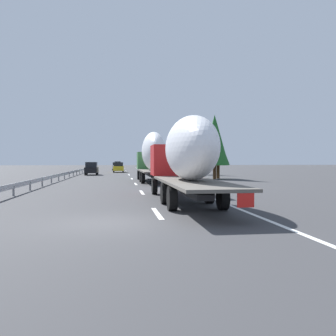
{
  "coord_description": "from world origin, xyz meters",
  "views": [
    {
      "loc": [
        -12.32,
        -0.28,
        2.1
      ],
      "look_at": [
        17.68,
        -4.39,
        1.51
      ],
      "focal_mm": 38.48,
      "sensor_mm": 36.0,
      "label": 1
    }
  ],
  "objects": [
    {
      "name": "road_sign",
      "position": [
        47.33,
        -6.7,
        2.29
      ],
      "size": [
        0.1,
        0.9,
        3.32
      ],
      "color": "gray",
      "rests_on": "ground_plane"
    },
    {
      "name": "truck_lead",
      "position": [
        23.36,
        -3.6,
        2.71
      ],
      "size": [
        13.76,
        2.55,
        4.89
      ],
      "color": "#387038",
      "rests_on": "ground_plane"
    },
    {
      "name": "tree_2",
      "position": [
        29.43,
        -12.04,
        3.41
      ],
      "size": [
        2.78,
        2.78,
        5.24
      ],
      "color": "#472D19",
      "rests_on": "ground_plane"
    },
    {
      "name": "lane_stripe_8",
      "position": [
        84.27,
        -1.8,
        0.0
      ],
      "size": [
        3.2,
        0.2,
        0.01
      ],
      "primitive_type": "cube",
      "color": "white",
      "rests_on": "ground_plane"
    },
    {
      "name": "car_black_suv",
      "position": [
        42.6,
        3.78,
        0.97
      ],
      "size": [
        4.3,
        1.85,
        1.94
      ],
      "color": "black",
      "rests_on": "ground_plane"
    },
    {
      "name": "lane_stripe_7",
      "position": [
        65.01,
        -1.8,
        0.0
      ],
      "size": [
        3.2,
        0.2,
        0.01
      ],
      "primitive_type": "cube",
      "color": "white",
      "rests_on": "ground_plane"
    },
    {
      "name": "tree_3",
      "position": [
        28.17,
        -11.27,
        4.51
      ],
      "size": [
        3.27,
        3.27,
        7.44
      ],
      "color": "#472D19",
      "rests_on": "ground_plane"
    },
    {
      "name": "car_silver_hatch",
      "position": [
        82.42,
        0.03,
        0.98
      ],
      "size": [
        4.22,
        1.76,
        1.98
      ],
      "color": "#ADB2B7",
      "rests_on": "ground_plane"
    },
    {
      "name": "ground_plane",
      "position": [
        40.0,
        0.0,
        0.0
      ],
      "size": [
        260.0,
        260.0,
        0.0
      ],
      "primitive_type": "plane",
      "color": "#38383A"
    },
    {
      "name": "lane_stripe_2",
      "position": [
        20.53,
        -1.8,
        0.0
      ],
      "size": [
        3.2,
        0.2,
        0.01
      ],
      "primitive_type": "cube",
      "color": "white",
      "rests_on": "ground_plane"
    },
    {
      "name": "tree_0",
      "position": [
        85.06,
        -10.74,
        3.65
      ],
      "size": [
        2.75,
        2.75,
        5.63
      ],
      "color": "#472D19",
      "rests_on": "ground_plane"
    },
    {
      "name": "tree_5",
      "position": [
        50.61,
        -12.33,
        3.36
      ],
      "size": [
        3.61,
        3.61,
        5.49
      ],
      "color": "#472D19",
      "rests_on": "ground_plane"
    },
    {
      "name": "lane_stripe_3",
      "position": [
        30.36,
        -1.8,
        0.0
      ],
      "size": [
        3.2,
        0.2,
        0.01
      ],
      "primitive_type": "cube",
      "color": "white",
      "rests_on": "ground_plane"
    },
    {
      "name": "tree_1",
      "position": [
        89.01,
        -10.51,
        4.22
      ],
      "size": [
        3.47,
        3.47,
        7.03
      ],
      "color": "#472D19",
      "rests_on": "ground_plane"
    },
    {
      "name": "tree_4",
      "position": [
        41.81,
        -12.43,
        4.69
      ],
      "size": [
        2.71,
        2.71,
        7.62
      ],
      "color": "#472D19",
      "rests_on": "ground_plane"
    },
    {
      "name": "lane_stripe_4",
      "position": [
        41.65,
        -1.8,
        0.0
      ],
      "size": [
        3.2,
        0.2,
        0.01
      ],
      "primitive_type": "cube",
      "color": "white",
      "rests_on": "ground_plane"
    },
    {
      "name": "lane_stripe_0",
      "position": [
        2.0,
        -1.8,
        0.0
      ],
      "size": [
        3.2,
        0.2,
        0.01
      ],
      "primitive_type": "cube",
      "color": "white",
      "rests_on": "ground_plane"
    },
    {
      "name": "truck_trailing",
      "position": [
        5.43,
        -3.6,
        2.38
      ],
      "size": [
        14.21,
        2.55,
        4.19
      ],
      "color": "#B21919",
      "rests_on": "ground_plane"
    },
    {
      "name": "lane_stripe_5",
      "position": [
        44.11,
        -1.8,
        0.0
      ],
      "size": [
        3.2,
        0.2,
        0.01
      ],
      "primitive_type": "cube",
      "color": "white",
      "rests_on": "ground_plane"
    },
    {
      "name": "car_white_van",
      "position": [
        69.86,
        0.28,
        0.91
      ],
      "size": [
        4.01,
        1.82,
        1.78
      ],
      "color": "white",
      "rests_on": "ground_plane"
    },
    {
      "name": "car_yellow_coupe",
      "position": [
        54.48,
        -0.2,
        0.94
      ],
      "size": [
        4.49,
        1.92,
        1.86
      ],
      "color": "gold",
      "rests_on": "ground_plane"
    },
    {
      "name": "lane_stripe_1",
      "position": [
        11.66,
        -1.8,
        0.0
      ],
      "size": [
        3.2,
        0.2,
        0.01
      ],
      "primitive_type": "cube",
      "color": "white",
      "rests_on": "ground_plane"
    },
    {
      "name": "guardrail_median",
      "position": [
        43.0,
        6.0,
        0.58
      ],
      "size": [
        94.0,
        0.1,
        0.76
      ],
      "color": "#9EA0A5",
      "rests_on": "ground_plane"
    },
    {
      "name": "edge_line_right",
      "position": [
        45.0,
        -5.5,
        0.0
      ],
      "size": [
        110.0,
        0.2,
        0.01
      ],
      "primitive_type": "cube",
      "color": "white",
      "rests_on": "ground_plane"
    },
    {
      "name": "lane_stripe_6",
      "position": [
        66.25,
        -1.8,
        0.0
      ],
      "size": [
        3.2,
        0.2,
        0.01
      ],
      "primitive_type": "cube",
      "color": "white",
      "rests_on": "ground_plane"
    }
  ]
}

